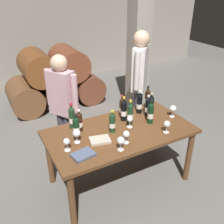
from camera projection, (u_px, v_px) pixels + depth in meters
name	position (u px, v px, depth m)	size (l,w,h in m)	color
ground_plane	(119.00, 180.00, 3.31)	(14.00, 14.00, 0.00)	#66635E
cellar_back_wall	(30.00, 24.00, 5.93)	(10.00, 0.24, 2.80)	gray
barrel_stack	(55.00, 81.00, 5.09)	(1.86, 0.90, 1.15)	brown
stone_pillar	(139.00, 44.00, 4.50)	(0.32, 0.32, 2.60)	gray
dining_table	(120.00, 137.00, 3.00)	(1.70, 0.90, 0.76)	brown
wine_bottle_0	(112.00, 122.00, 2.89)	(0.07, 0.07, 0.27)	#19381E
wine_bottle_1	(76.00, 127.00, 2.80)	(0.07, 0.07, 0.27)	black
wine_bottle_2	(122.00, 107.00, 3.21)	(0.07, 0.07, 0.29)	black
wine_bottle_3	(124.00, 110.00, 3.11)	(0.07, 0.07, 0.32)	black
wine_bottle_4	(148.00, 107.00, 3.22)	(0.07, 0.07, 0.29)	black
wine_bottle_5	(147.00, 98.00, 3.43)	(0.07, 0.07, 0.31)	black
wine_bottle_6	(130.00, 113.00, 3.05)	(0.07, 0.07, 0.31)	#19381E
wine_bottle_7	(139.00, 103.00, 3.29)	(0.07, 0.07, 0.31)	black
wine_bottle_8	(79.00, 122.00, 2.90)	(0.07, 0.07, 0.27)	black
wine_bottle_9	(72.00, 117.00, 2.96)	(0.07, 0.07, 0.31)	#19381E
wine_bottle_10	(151.00, 113.00, 3.06)	(0.07, 0.07, 0.31)	black
wine_bottle_11	(151.00, 104.00, 3.29)	(0.07, 0.07, 0.28)	black
wine_glass_0	(67.00, 142.00, 2.57)	(0.07, 0.07, 0.14)	white
wine_glass_1	(173.00, 109.00, 3.20)	(0.08, 0.08, 0.16)	white
wine_glass_2	(77.00, 133.00, 2.69)	(0.09, 0.09, 0.16)	white
wine_glass_3	(167.00, 124.00, 2.87)	(0.08, 0.08, 0.15)	white
wine_glass_4	(130.00, 120.00, 2.98)	(0.07, 0.07, 0.14)	white
wine_glass_5	(126.00, 135.00, 2.69)	(0.07, 0.07, 0.15)	white
wine_glass_6	(121.00, 141.00, 2.57)	(0.08, 0.08, 0.16)	white
tasting_notebook	(83.00, 155.00, 2.53)	(0.22, 0.16, 0.03)	#4C5670
leather_ledger	(100.00, 140.00, 2.75)	(0.22, 0.16, 0.03)	#B2A893
sommelier_presenting	(140.00, 77.00, 3.73)	(0.37, 0.37, 1.72)	#383842
taster_seated_left	(63.00, 102.00, 3.26)	(0.32, 0.43, 1.54)	#383842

